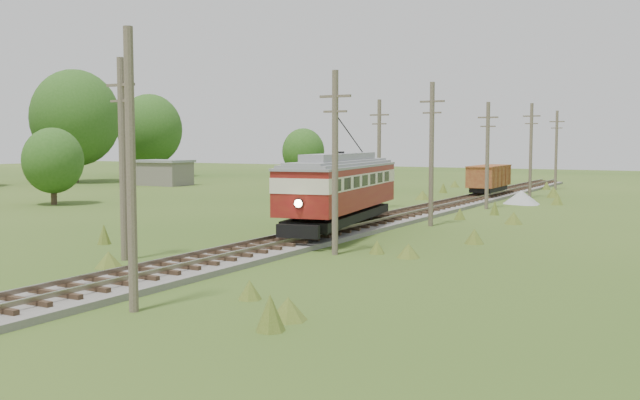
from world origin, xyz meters
The scene contains 17 objects.
railbed_main centered at (0.00, 34.00, 0.19)m, with size 3.60×96.00×0.57m.
streetcar centered at (0.00, 24.86, 2.81)m, with size 5.32×13.63×6.16m.
gondola centered at (0.00, 55.14, 1.92)m, with size 2.65×7.62×2.51m.
gravel_pile centered at (4.39, 49.90, 0.54)m, with size 3.19×3.39×1.16m.
utility_pole_r_1 centered at (3.10, 5.00, 4.40)m, with size 0.30×0.30×8.80m.
utility_pole_r_2 centered at (3.30, 18.00, 4.42)m, with size 1.60×0.30×8.60m.
utility_pole_r_3 centered at (3.20, 31.00, 4.63)m, with size 1.60×0.30×9.00m.
utility_pole_r_4 centered at (3.00, 44.00, 4.32)m, with size 1.60×0.30×8.40m.
utility_pole_r_5 centered at (3.40, 57.00, 4.58)m, with size 1.60×0.30×8.90m.
utility_pole_r_6 centered at (3.20, 70.00, 4.47)m, with size 1.60×0.30×8.70m.
utility_pole_l_a centered at (-4.20, 12.00, 4.63)m, with size 1.60×0.30×9.00m.
utility_pole_l_b centered at (-4.50, 40.00, 4.42)m, with size 1.60×0.30×8.60m.
tree_left_4 centered at (-54.00, 54.00, 8.37)m, with size 11.34×11.34×14.61m.
tree_left_5 centered at (-56.00, 70.00, 7.12)m, with size 9.66×9.66×12.44m.
tree_mid_a centered at (-28.00, 68.00, 4.02)m, with size 5.46×5.46×7.03m.
tree_mid_c centered at (-30.00, 30.00, 3.71)m, with size 5.04×5.04×6.49m.
shed centered at (-40.00, 55.00, 1.57)m, with size 6.40×4.40×3.10m.
Camera 1 is at (18.90, -11.28, 5.31)m, focal length 40.00 mm.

